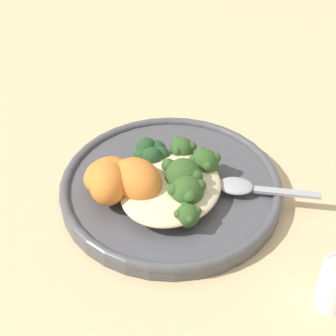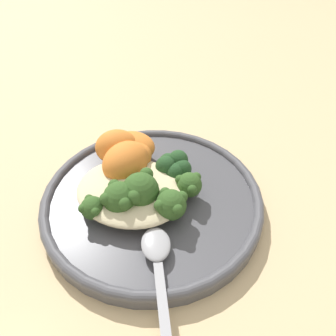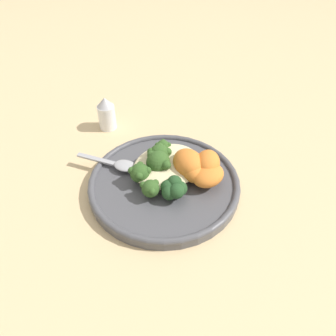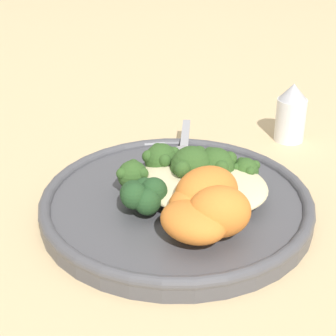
# 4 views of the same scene
# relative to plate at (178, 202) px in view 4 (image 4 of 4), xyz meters

# --- Properties ---
(ground_plane) EXTENTS (4.00, 4.00, 0.00)m
(ground_plane) POSITION_rel_plate_xyz_m (0.01, 0.00, -0.01)
(ground_plane) COLOR #D6B784
(plate) EXTENTS (0.26, 0.26, 0.02)m
(plate) POSITION_rel_plate_xyz_m (0.00, 0.00, 0.00)
(plate) COLOR #4C4C51
(plate) RESTS_ON ground_plane
(quinoa_mound) EXTENTS (0.13, 0.11, 0.02)m
(quinoa_mound) POSITION_rel_plate_xyz_m (-0.02, -0.01, 0.02)
(quinoa_mound) COLOR beige
(quinoa_mound) RESTS_ON plate
(broccoli_stalk_0) EXTENTS (0.03, 0.09, 0.03)m
(broccoli_stalk_0) POSITION_rel_plate_xyz_m (-0.05, -0.04, 0.02)
(broccoli_stalk_0) COLOR #ADC675
(broccoli_stalk_0) RESTS_ON plate
(broccoli_stalk_1) EXTENTS (0.04, 0.08, 0.04)m
(broccoli_stalk_1) POSITION_rel_plate_xyz_m (-0.03, -0.03, 0.03)
(broccoli_stalk_1) COLOR #ADC675
(broccoli_stalk_1) RESTS_ON plate
(broccoli_stalk_2) EXTENTS (0.07, 0.07, 0.04)m
(broccoli_stalk_2) POSITION_rel_plate_xyz_m (-0.01, -0.01, 0.03)
(broccoli_stalk_2) COLOR #ADC675
(broccoli_stalk_2) RESTS_ON plate
(broccoli_stalk_3) EXTENTS (0.10, 0.07, 0.03)m
(broccoli_stalk_3) POSITION_rel_plate_xyz_m (0.02, -0.02, 0.03)
(broccoli_stalk_3) COLOR #ADC675
(broccoli_stalk_3) RESTS_ON plate
(broccoli_stalk_4) EXTENTS (0.12, 0.03, 0.03)m
(broccoli_stalk_4) POSITION_rel_plate_xyz_m (0.02, 0.01, 0.02)
(broccoli_stalk_4) COLOR #ADC675
(broccoli_stalk_4) RESTS_ON plate
(sweet_potato_chunk_0) EXTENTS (0.07, 0.08, 0.05)m
(sweet_potato_chunk_0) POSITION_rel_plate_xyz_m (-0.04, 0.02, 0.03)
(sweet_potato_chunk_0) COLOR orange
(sweet_potato_chunk_0) RESTS_ON plate
(sweet_potato_chunk_1) EXTENTS (0.06, 0.06, 0.03)m
(sweet_potato_chunk_1) POSITION_rel_plate_xyz_m (-0.04, 0.04, 0.03)
(sweet_potato_chunk_1) COLOR orange
(sweet_potato_chunk_1) RESTS_ON plate
(sweet_potato_chunk_2) EXTENTS (0.06, 0.05, 0.03)m
(sweet_potato_chunk_2) POSITION_rel_plate_xyz_m (-0.05, 0.06, 0.03)
(sweet_potato_chunk_2) COLOR orange
(sweet_potato_chunk_2) RESTS_ON plate
(sweet_potato_chunk_3) EXTENTS (0.07, 0.06, 0.04)m
(sweet_potato_chunk_3) POSITION_rel_plate_xyz_m (-0.06, 0.05, 0.03)
(sweet_potato_chunk_3) COLOR orange
(sweet_potato_chunk_3) RESTS_ON plate
(kale_tuft) EXTENTS (0.04, 0.04, 0.03)m
(kale_tuft) POSITION_rel_plate_xyz_m (0.02, 0.04, 0.02)
(kale_tuft) COLOR #234723
(kale_tuft) RESTS_ON plate
(spoon) EXTENTS (0.07, 0.12, 0.01)m
(spoon) POSITION_rel_plate_xyz_m (0.03, -0.08, 0.01)
(spoon) COLOR #A3A3A8
(spoon) RESTS_ON plate
(salt_shaker) EXTENTS (0.04, 0.04, 0.07)m
(salt_shaker) POSITION_rel_plate_xyz_m (-0.04, -0.21, 0.02)
(salt_shaker) COLOR white
(salt_shaker) RESTS_ON ground_plane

